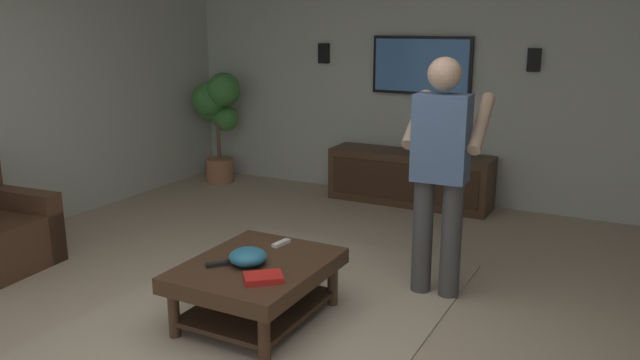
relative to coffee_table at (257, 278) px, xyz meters
name	(u,v)px	position (x,y,z in m)	size (l,w,h in m)	color
wall_back_tv	(455,77)	(3.34, -0.26, 1.02)	(0.10, 6.45, 2.63)	#B2B7AD
area_rug	(275,308)	(0.20, 0.00, -0.29)	(2.76, 2.06, 0.01)	tan
coffee_table	(257,278)	(0.00, 0.00, 0.00)	(1.00, 0.80, 0.40)	#422B1C
media_console	(410,178)	(3.01, 0.08, -0.02)	(0.45, 1.70, 0.55)	#422B1C
tv	(421,65)	(3.25, 0.08, 1.13)	(0.05, 1.06, 0.60)	black
person_standing	(441,164)	(0.94, -0.86, 0.64)	(0.55, 0.55, 1.64)	#3F3F3F
potted_plant_tall	(217,111)	(2.86, 2.45, 0.55)	(0.50, 0.64, 1.30)	#9E6B4C
bowl	(248,257)	(-0.06, 0.02, 0.16)	(0.23, 0.23, 0.11)	teal
remote_white	(281,243)	(0.34, 0.03, 0.12)	(0.15, 0.04, 0.02)	white
remote_black	(218,264)	(-0.16, 0.18, 0.12)	(0.15, 0.04, 0.02)	black
book	(263,278)	(-0.22, -0.19, 0.12)	(0.22, 0.16, 0.04)	red
vase_round	(418,143)	(2.97, -0.01, 0.36)	(0.22, 0.22, 0.22)	teal
wall_speaker_left	(534,60)	(3.26, -1.04, 1.21)	(0.06, 0.12, 0.22)	black
wall_speaker_right	(324,53)	(3.26, 1.23, 1.23)	(0.06, 0.12, 0.22)	black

